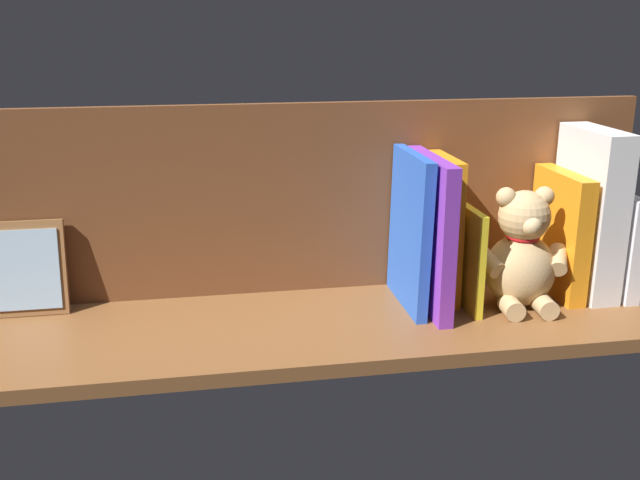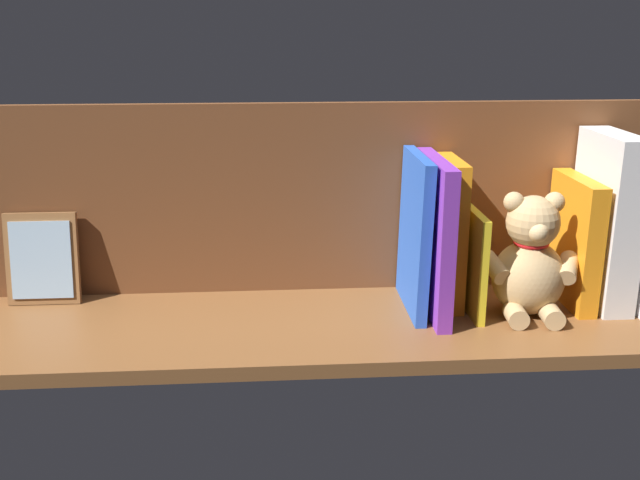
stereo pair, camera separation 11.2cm
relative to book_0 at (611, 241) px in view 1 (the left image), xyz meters
The scene contains 11 objects.
ground_plane 52.81cm from the book_0, ahead, with size 117.82×31.92×2.20cm, color brown.
shelf_back_panel 53.07cm from the book_0, 10.41° to the right, with size 117.82×1.50×32.35cm, color brown.
book_0 is the anchor object (origin of this frame).
dictionary_thick_white 7.02cm from the book_0, ahead, with size 5.13×16.35×28.26cm, color silver.
book_1 9.66cm from the book_0, ahead, with size 3.07×16.08×21.11cm, color orange.
teddy_bear 18.95cm from the book_0, 13.02° to the left, with size 16.15×13.40×19.97cm.
book_2 27.21cm from the book_0, ahead, with size 1.34×17.64×16.78cm, color yellow.
book_3 30.28cm from the book_0, ahead, with size 2.80×13.32×24.15cm, color orange.
book_4 33.65cm from the book_0, ahead, with size 2.33×20.07×24.97cm, color purple.
book_5 36.45cm from the book_0, ahead, with size 1.77×17.59×25.35cm, color blue.
picture_frame_leaning 97.16cm from the book_0, ahead, with size 11.73×3.70×15.28cm.
Camera 1 is at (18.67, 105.06, 46.12)cm, focal length 40.95 mm.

